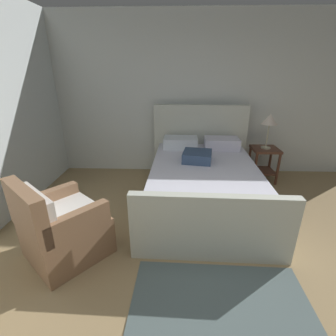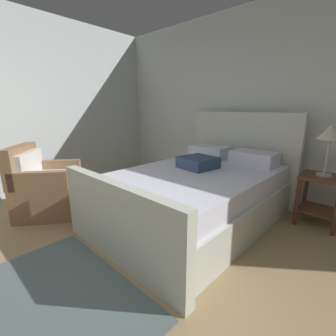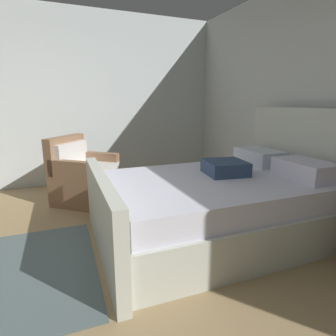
% 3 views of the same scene
% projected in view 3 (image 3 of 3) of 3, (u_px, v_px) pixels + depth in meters
% --- Properties ---
extents(ground_plane, '(5.73, 6.32, 0.02)m').
position_uv_depth(ground_plane, '(12.00, 301.00, 1.96)').
color(ground_plane, '#9C8157').
extents(wall_side_left, '(0.12, 6.44, 2.78)m').
position_uv_depth(wall_side_left, '(23.00, 99.00, 4.25)').
color(wall_side_left, silver).
rests_on(wall_side_left, ground).
extents(bed, '(1.70, 2.39, 1.29)m').
position_uv_depth(bed, '(220.00, 202.00, 2.85)').
color(bed, beige).
rests_on(bed, ground).
extents(armchair, '(1.02, 1.02, 0.90)m').
position_uv_depth(armchair, '(84.00, 177.00, 3.81)').
color(armchair, '#8F684A').
rests_on(armchair, ground).
extents(area_rug, '(1.55, 1.22, 0.01)m').
position_uv_depth(area_rug, '(19.00, 274.00, 2.23)').
color(area_rug, '#526262').
rests_on(area_rug, ground).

